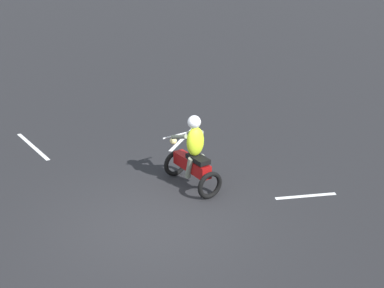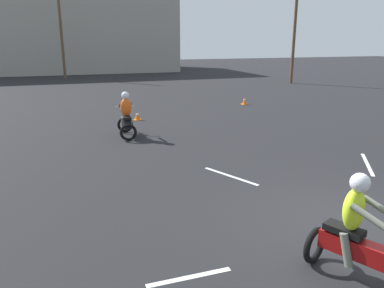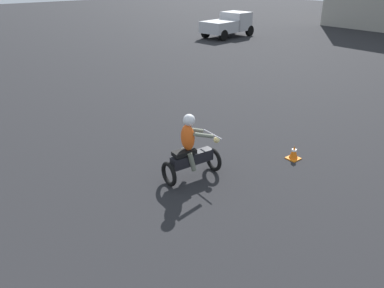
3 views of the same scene
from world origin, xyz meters
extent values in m
plane|color=black|center=(0.00, 0.00, 0.00)|extent=(120.00, 120.00, 0.00)
torus|color=black|center=(-0.72, -2.06, 0.30)|extent=(0.59, 0.35, 0.60)
torus|color=black|center=(-1.27, -0.88, 0.30)|extent=(0.59, 0.35, 0.60)
cube|color=maroon|center=(-0.99, -1.47, 0.52)|extent=(0.69, 1.10, 0.28)
cube|color=black|center=(-1.09, -1.27, 0.74)|extent=(0.47, 0.62, 0.10)
cylinder|color=silver|center=(-0.74, -2.01, 1.00)|extent=(0.65, 0.33, 0.04)
sphere|color=#F2E08C|center=(-0.68, -2.13, 0.82)|extent=(0.21, 0.21, 0.16)
ellipsoid|color=#CCEA26|center=(-1.04, -1.36, 1.10)|extent=(0.48, 0.42, 0.64)
cylinder|color=slate|center=(-1.10, -1.72, 1.15)|extent=(0.31, 0.53, 0.27)
cylinder|color=slate|center=(-0.74, -1.55, 1.15)|extent=(0.31, 0.53, 0.27)
cylinder|color=slate|center=(-1.16, -1.44, 0.52)|extent=(0.21, 0.27, 0.51)
cylinder|color=slate|center=(-0.91, -1.32, 0.52)|extent=(0.21, 0.27, 0.51)
sphere|color=white|center=(-1.03, -1.40, 1.52)|extent=(0.37, 0.37, 0.28)
cube|color=silver|center=(-3.28, -0.63, 0.00)|extent=(1.33, 0.11, 0.01)
cube|color=silver|center=(-1.21, -4.19, 0.00)|extent=(0.97, 1.60, 0.01)
cube|color=silver|center=(2.67, -4.30, 0.00)|extent=(1.01, 1.90, 0.01)
camera|label=1|loc=(0.71, 8.74, 5.41)|focal=50.00mm
camera|label=2|loc=(-4.81, -5.24, 3.44)|focal=35.00mm
camera|label=3|loc=(3.45, 3.23, 4.61)|focal=35.00mm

